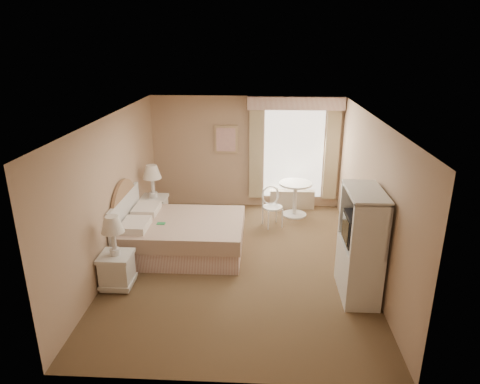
# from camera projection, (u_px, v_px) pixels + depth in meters

# --- Properties ---
(room) EXTENTS (4.21, 5.51, 2.51)m
(room) POSITION_uv_depth(u_px,v_px,m) (240.00, 194.00, 6.96)
(room) COLOR brown
(room) RESTS_ON ground
(window) EXTENTS (2.05, 0.22, 2.51)m
(window) POSITION_uv_depth(u_px,v_px,m) (294.00, 150.00, 9.37)
(window) COLOR white
(window) RESTS_ON room
(framed_art) EXTENTS (0.52, 0.04, 0.62)m
(framed_art) POSITION_uv_depth(u_px,v_px,m) (226.00, 140.00, 9.43)
(framed_art) COLOR tan
(framed_art) RESTS_ON room
(bed) EXTENTS (2.12, 1.63, 1.44)m
(bed) POSITION_uv_depth(u_px,v_px,m) (178.00, 234.00, 7.62)
(bed) COLOR tan
(bed) RESTS_ON room
(nightstand_near) EXTENTS (0.48, 0.48, 1.17)m
(nightstand_near) POSITION_uv_depth(u_px,v_px,m) (116.00, 261.00, 6.50)
(nightstand_near) COLOR silver
(nightstand_near) RESTS_ON room
(nightstand_far) EXTENTS (0.52, 0.52, 1.26)m
(nightstand_far) POSITION_uv_depth(u_px,v_px,m) (154.00, 203.00, 8.74)
(nightstand_far) COLOR silver
(nightstand_far) RESTS_ON room
(round_table) EXTENTS (0.71, 0.71, 0.75)m
(round_table) POSITION_uv_depth(u_px,v_px,m) (295.00, 194.00, 9.21)
(round_table) COLOR silver
(round_table) RESTS_ON room
(cafe_chair) EXTENTS (0.51, 0.51, 0.82)m
(cafe_chair) POSITION_uv_depth(u_px,v_px,m) (272.00, 203.00, 8.71)
(cafe_chair) COLOR silver
(cafe_chair) RESTS_ON room
(armoire) EXTENTS (0.50, 0.99, 1.65)m
(armoire) POSITION_uv_depth(u_px,v_px,m) (360.00, 253.00, 6.25)
(armoire) COLOR silver
(armoire) RESTS_ON room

